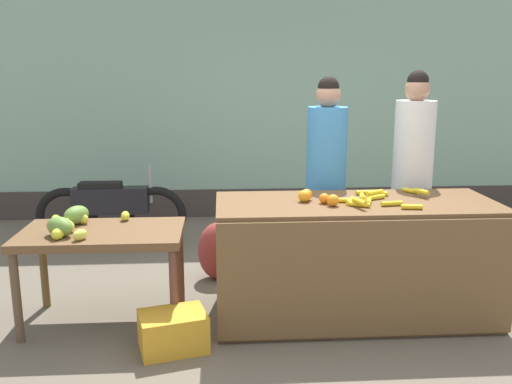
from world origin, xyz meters
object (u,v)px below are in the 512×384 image
vendor_woman_blue_shirt (326,183)px  parked_motorcycle (111,210)px  vendor_woman_white_shirt (412,179)px  produce_crate (173,331)px  produce_sack (218,251)px

vendor_woman_blue_shirt → parked_motorcycle: 2.46m
vendor_woman_white_shirt → parked_motorcycle: vendor_woman_white_shirt is taller
produce_crate → produce_sack: size_ratio=0.83×
produce_crate → vendor_woman_blue_shirt: bearing=42.2°
parked_motorcycle → vendor_woman_white_shirt: bearing=-22.9°
vendor_woman_blue_shirt → vendor_woman_white_shirt: 0.75m
vendor_woman_blue_shirt → produce_sack: (-0.94, 0.16, -0.65)m
vendor_woman_blue_shirt → vendor_woman_white_shirt: vendor_woman_white_shirt is taller
vendor_woman_blue_shirt → produce_crate: bearing=-137.8°
vendor_woman_blue_shirt → produce_crate: (-1.24, -1.12, -0.78)m
produce_crate → vendor_woman_white_shirt: bearing=29.3°
vendor_woman_white_shirt → produce_crate: vendor_woman_white_shirt is taller
parked_motorcycle → produce_sack: (1.14, -1.03, -0.14)m
produce_crate → produce_sack: (0.30, 1.28, 0.13)m
vendor_woman_blue_shirt → parked_motorcycle: bearing=150.2°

